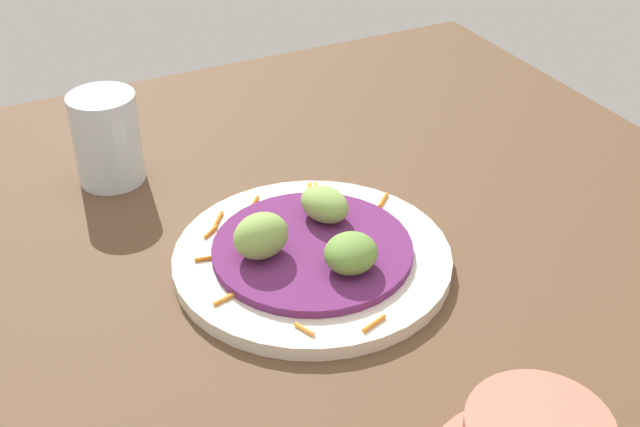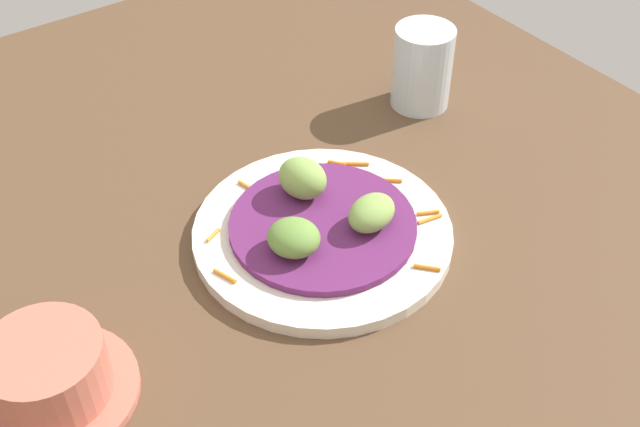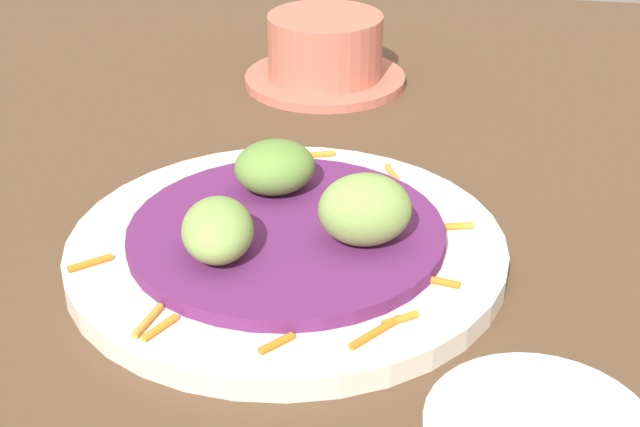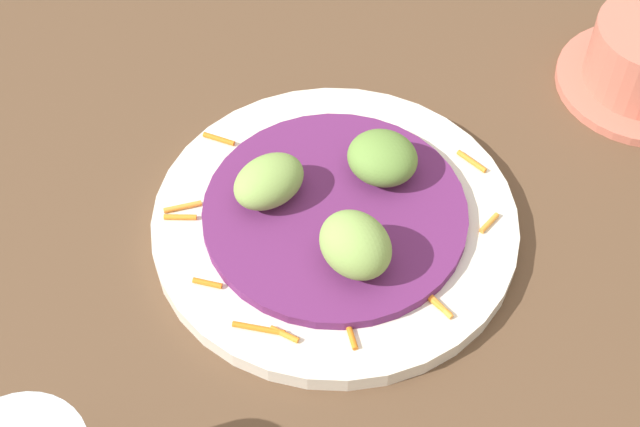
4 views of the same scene
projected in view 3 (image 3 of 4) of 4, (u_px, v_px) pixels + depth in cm
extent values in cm
cube|color=brown|center=(384.00, 233.00, 61.51)|extent=(110.00, 110.00, 2.00)
cylinder|color=silver|center=(287.00, 249.00, 56.38)|extent=(26.85, 26.85, 1.42)
cylinder|color=#60235B|center=(286.00, 233.00, 55.83)|extent=(19.32, 19.32, 0.86)
cylinder|color=orange|center=(90.00, 263.00, 53.28)|extent=(2.06, 2.21, 0.40)
cylinder|color=orange|center=(450.00, 227.00, 56.97)|extent=(1.18, 2.62, 0.40)
cylinder|color=orange|center=(276.00, 343.00, 46.60)|extent=(1.85, 1.64, 0.40)
cylinder|color=orange|center=(316.00, 154.00, 66.06)|extent=(1.25, 2.69, 0.40)
cylinder|color=orange|center=(160.00, 328.00, 47.77)|extent=(2.30, 1.42, 0.40)
cylinder|color=orange|center=(400.00, 319.00, 48.43)|extent=(1.56, 1.92, 0.40)
cylinder|color=orange|center=(397.00, 173.00, 63.50)|extent=(2.03, 1.18, 0.40)
cylinder|color=orange|center=(375.00, 332.00, 47.42)|extent=(3.10, 2.48, 0.40)
cylinder|color=orange|center=(148.00, 320.00, 48.31)|extent=(2.84, 0.88, 0.40)
cylinder|color=orange|center=(443.00, 282.00, 51.52)|extent=(0.77, 1.93, 0.40)
cylinder|color=orange|center=(457.00, 226.00, 57.06)|extent=(0.84, 2.14, 0.40)
ellipsoid|color=#84A851|center=(218.00, 230.00, 52.04)|extent=(6.41, 5.36, 3.27)
ellipsoid|color=#84A851|center=(365.00, 210.00, 53.12)|extent=(5.69, 6.40, 4.24)
ellipsoid|color=olive|center=(275.00, 167.00, 59.05)|extent=(7.00, 7.10, 3.31)
cylinder|color=#C66B56|center=(325.00, 79.00, 82.73)|extent=(14.44, 14.44, 0.80)
cylinder|color=#C66B56|center=(325.00, 46.00, 81.20)|extent=(10.18, 10.18, 5.46)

